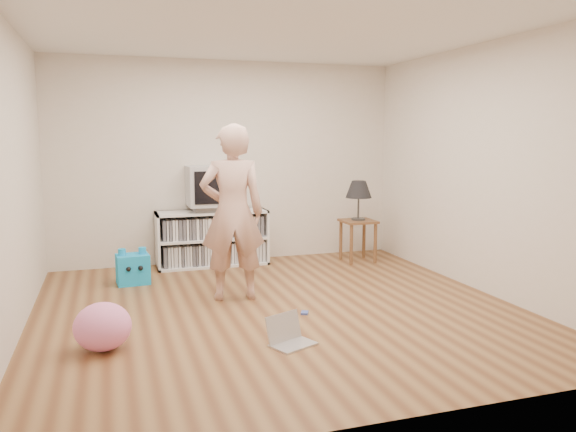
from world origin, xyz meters
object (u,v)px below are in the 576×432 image
at_px(side_table, 358,230).
at_px(table_lamp, 359,190).
at_px(crt_tv, 211,186).
at_px(plush_pink, 103,327).
at_px(dvd_deck, 212,208).
at_px(plush_blue, 133,269).
at_px(person, 232,213).
at_px(laptop, 288,336).
at_px(media_unit, 212,238).

distance_m(side_table, table_lamp, 0.53).
relative_size(crt_tv, plush_pink, 1.37).
bearing_deg(side_table, plush_pink, -145.01).
bearing_deg(table_lamp, dvd_deck, 168.77).
distance_m(table_lamp, plush_blue, 2.99).
xyz_separation_m(crt_tv, person, (-0.07, -1.55, -0.14)).
height_order(side_table, table_lamp, table_lamp).
bearing_deg(person, plush_pink, 46.64).
relative_size(table_lamp, laptop, 1.24).
distance_m(table_lamp, laptop, 3.23).
xyz_separation_m(dvd_deck, laptop, (0.08, -2.92, -0.67)).
bearing_deg(media_unit, table_lamp, -11.69).
distance_m(crt_tv, plush_blue, 1.47).
xyz_separation_m(laptop, plush_blue, (-1.09, 2.28, 0.11)).
xyz_separation_m(dvd_deck, crt_tv, (0.00, -0.00, 0.29)).
height_order(table_lamp, laptop, table_lamp).
bearing_deg(side_table, media_unit, 168.31).
height_order(person, plush_pink, person).
distance_m(side_table, laptop, 3.13).
height_order(table_lamp, plush_blue, table_lamp).
height_order(crt_tv, plush_pink, crt_tv).
xyz_separation_m(table_lamp, plush_pink, (-3.19, -2.23, -0.76)).
relative_size(person, laptop, 4.23).
bearing_deg(table_lamp, crt_tv, 168.87).
distance_m(person, laptop, 1.60).
xyz_separation_m(media_unit, crt_tv, (-0.00, -0.02, 0.67)).
height_order(plush_blue, plush_pink, plush_blue).
bearing_deg(plush_pink, crt_tv, 62.98).
distance_m(crt_tv, side_table, 1.99).
relative_size(crt_tv, side_table, 1.09).
relative_size(dvd_deck, table_lamp, 0.87).
xyz_separation_m(media_unit, table_lamp, (1.86, -0.39, 0.59)).
bearing_deg(laptop, table_lamp, 31.11).
height_order(dvd_deck, person, person).
height_order(person, laptop, person).
bearing_deg(crt_tv, dvd_deck, 90.00).
relative_size(table_lamp, plush_blue, 1.27).
xyz_separation_m(media_unit, person, (-0.07, -1.57, 0.53)).
bearing_deg(plush_pink, plush_blue, 80.98).
xyz_separation_m(media_unit, plush_pink, (-1.33, -2.62, -0.16)).
distance_m(person, plush_pink, 1.78).
relative_size(crt_tv, table_lamp, 1.17).
bearing_deg(media_unit, dvd_deck, -90.00).
bearing_deg(plush_pink, side_table, 34.99).
relative_size(dvd_deck, side_table, 0.82).
relative_size(crt_tv, plush_blue, 1.48).
distance_m(crt_tv, plush_pink, 3.03).
height_order(crt_tv, table_lamp, crt_tv).
relative_size(crt_tv, person, 0.34).
height_order(crt_tv, laptop, crt_tv).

